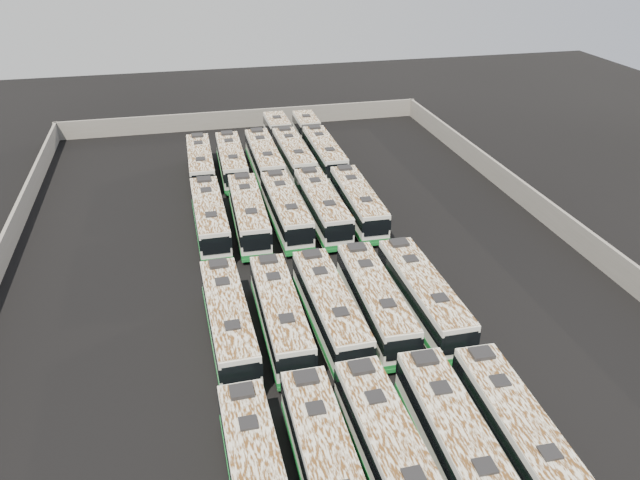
# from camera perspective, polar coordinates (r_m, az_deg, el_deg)

# --- Properties ---
(ground) EXTENTS (140.00, 140.00, 0.00)m
(ground) POSITION_cam_1_polar(r_m,az_deg,el_deg) (47.86, -1.57, -2.67)
(ground) COLOR black
(ground) RESTS_ON ground
(perimeter_wall) EXTENTS (45.20, 73.20, 2.20)m
(perimeter_wall) POSITION_cam_1_polar(r_m,az_deg,el_deg) (47.30, -1.59, -1.52)
(perimeter_wall) COLOR slate
(perimeter_wall) RESTS_ON ground
(bus_front_left) EXTENTS (2.40, 11.34, 3.19)m
(bus_front_left) POSITION_cam_1_polar(r_m,az_deg,el_deg) (30.56, 0.70, -20.11)
(bus_front_left) COLOR beige
(bus_front_left) RESTS_ON ground
(bus_front_center) EXTENTS (2.70, 11.55, 3.24)m
(bus_front_center) POSITION_cam_1_polar(r_m,az_deg,el_deg) (31.22, 6.56, -18.96)
(bus_front_center) COLOR beige
(bus_front_center) RESTS_ON ground
(bus_front_right) EXTENTS (2.76, 11.77, 3.30)m
(bus_front_right) POSITION_cam_1_polar(r_m,az_deg,el_deg) (32.06, 12.51, -17.93)
(bus_front_right) COLOR beige
(bus_front_right) RESTS_ON ground
(bus_front_far_right) EXTENTS (2.64, 11.26, 3.16)m
(bus_front_far_right) POSITION_cam_1_polar(r_m,az_deg,el_deg) (33.44, 17.73, -16.62)
(bus_front_far_right) COLOR beige
(bus_front_far_right) RESTS_ON ground
(bus_midfront_far_left) EXTENTS (2.70, 11.48, 3.22)m
(bus_midfront_far_left) POSITION_cam_1_polar(r_m,az_deg,el_deg) (39.69, -8.37, -7.32)
(bus_midfront_far_left) COLOR beige
(bus_midfront_far_left) RESTS_ON ground
(bus_midfront_left) EXTENTS (2.41, 11.26, 3.17)m
(bus_midfront_left) POSITION_cam_1_polar(r_m,az_deg,el_deg) (39.97, -3.66, -6.80)
(bus_midfront_left) COLOR beige
(bus_midfront_left) RESTS_ON ground
(bus_midfront_center) EXTENTS (2.68, 11.46, 3.21)m
(bus_midfront_center) POSITION_cam_1_polar(r_m,az_deg,el_deg) (40.40, 0.89, -6.28)
(bus_midfront_center) COLOR beige
(bus_midfront_center) RESTS_ON ground
(bus_midfront_right) EXTENTS (2.62, 11.47, 3.22)m
(bus_midfront_right) POSITION_cam_1_polar(r_m,az_deg,el_deg) (41.33, 5.06, -5.52)
(bus_midfront_right) COLOR beige
(bus_midfront_right) RESTS_ON ground
(bus_midfront_far_right) EXTENTS (2.55, 11.60, 3.26)m
(bus_midfront_far_right) POSITION_cam_1_polar(r_m,az_deg,el_deg) (42.20, 9.39, -5.01)
(bus_midfront_far_right) COLOR beige
(bus_midfront_far_right) RESTS_ON ground
(bus_midback_far_left) EXTENTS (2.56, 11.60, 3.26)m
(bus_midback_far_left) POSITION_cam_1_polar(r_m,az_deg,el_deg) (52.89, -10.05, 2.08)
(bus_midback_far_left) COLOR beige
(bus_midback_far_left) RESTS_ON ground
(bus_midback_left) EXTENTS (2.72, 11.73, 3.29)m
(bus_midback_left) POSITION_cam_1_polar(r_m,az_deg,el_deg) (52.97, -6.55, 2.40)
(bus_midback_left) COLOR beige
(bus_midback_left) RESTS_ON ground
(bus_midback_center) EXTENTS (2.61, 11.60, 3.26)m
(bus_midback_center) POSITION_cam_1_polar(r_m,az_deg,el_deg) (53.50, -3.14, 2.80)
(bus_midback_center) COLOR beige
(bus_midback_center) RESTS_ON ground
(bus_midback_right) EXTENTS (2.63, 11.71, 3.29)m
(bus_midback_right) POSITION_cam_1_polar(r_m,az_deg,el_deg) (53.99, 0.18, 3.11)
(bus_midback_right) COLOR beige
(bus_midback_right) RESTS_ON ground
(bus_midback_far_right) EXTENTS (2.60, 11.41, 3.20)m
(bus_midback_far_right) POSITION_cam_1_polar(r_m,az_deg,el_deg) (54.91, 3.48, 3.45)
(bus_midback_far_right) COLOR beige
(bus_midback_far_right) RESTS_ON ground
(bus_back_far_left) EXTENTS (2.55, 11.31, 3.18)m
(bus_back_far_left) POSITION_cam_1_polar(r_m,az_deg,el_deg) (64.81, -10.87, 6.90)
(bus_back_far_left) COLOR beige
(bus_back_far_left) RESTS_ON ground
(bus_back_left) EXTENTS (2.63, 11.48, 3.22)m
(bus_back_left) POSITION_cam_1_polar(r_m,az_deg,el_deg) (64.80, -8.09, 7.15)
(bus_back_left) COLOR beige
(bus_back_left) RESTS_ON ground
(bus_back_center) EXTENTS (2.48, 11.71, 3.30)m
(bus_back_center) POSITION_cam_1_polar(r_m,az_deg,el_deg) (65.04, -5.12, 7.43)
(bus_back_center) COLOR beige
(bus_back_center) RESTS_ON ground
(bus_back_right) EXTENTS (2.65, 17.98, 3.26)m
(bus_back_right) POSITION_cam_1_polar(r_m,az_deg,el_deg) (68.41, -2.96, 8.53)
(bus_back_right) COLOR beige
(bus_back_right) RESTS_ON ground
(bus_back_far_right) EXTENTS (2.55, 17.69, 3.20)m
(bus_back_far_right) POSITION_cam_1_polar(r_m,az_deg,el_deg) (69.02, -0.19, 8.73)
(bus_back_far_right) COLOR beige
(bus_back_far_right) RESTS_ON ground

